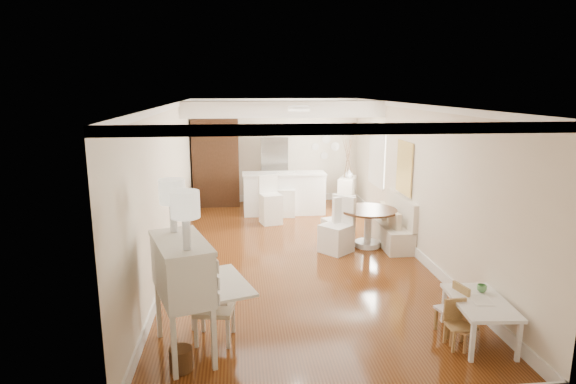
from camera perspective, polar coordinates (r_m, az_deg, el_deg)
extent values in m
plane|color=brown|center=(9.11, 0.83, -7.55)|extent=(9.00, 9.00, 0.00)
cube|color=white|center=(8.57, 0.88, 10.34)|extent=(4.50, 9.00, 0.04)
cube|color=beige|center=(13.16, -1.51, 4.92)|extent=(4.50, 0.04, 2.80)
cube|color=beige|center=(4.47, 7.90, -10.12)|extent=(4.50, 0.04, 2.80)
cube|color=beige|center=(8.76, -13.92, 0.79)|extent=(0.04, 9.00, 2.80)
cube|color=beige|center=(9.27, 14.79, 1.37)|extent=(0.04, 9.00, 2.80)
cube|color=white|center=(10.77, -0.55, 9.79)|extent=(4.50, 0.45, 0.36)
cube|color=tan|center=(9.70, 13.61, 2.80)|extent=(0.04, 0.84, 1.04)
cube|color=white|center=(11.49, 10.54, 4.38)|extent=(0.04, 1.10, 1.40)
cylinder|color=#381E11|center=(13.05, -6.81, 6.76)|extent=(0.30, 0.03, 0.30)
cylinder|color=white|center=(8.08, 1.32, 9.86)|extent=(0.36, 0.36, 0.08)
cube|color=silver|center=(5.86, -12.32, -12.10)|extent=(1.39, 1.41, 1.40)
cube|color=silver|center=(6.18, -8.71, -13.36)|extent=(0.57, 0.57, 0.87)
cylinder|color=#503219|center=(5.80, -12.56, -18.77)|extent=(0.33, 0.33, 0.26)
cube|color=white|center=(6.61, 21.66, -13.95)|extent=(0.73, 1.12, 0.54)
cube|color=tan|center=(6.39, 20.12, -14.89)|extent=(0.34, 0.34, 0.52)
cube|color=#A6834B|center=(6.65, 18.74, -13.02)|extent=(0.37, 0.37, 0.65)
cube|color=#A8814C|center=(6.36, 19.58, -14.60)|extent=(0.29, 0.29, 0.59)
cube|color=silver|center=(9.85, 12.07, -3.30)|extent=(0.52, 1.60, 0.98)
cylinder|color=#4D2D18|center=(9.64, 9.45, -4.22)|extent=(1.42, 1.42, 0.76)
cube|color=white|center=(9.20, 5.77, -3.92)|extent=(0.73, 0.73, 1.07)
cube|color=white|center=(9.62, 5.94, -3.29)|extent=(0.64, 0.65, 1.04)
cube|color=white|center=(11.94, -0.47, -0.15)|extent=(2.05, 0.65, 1.03)
cube|color=white|center=(11.06, -2.07, -0.98)|extent=(0.53, 0.53, 1.11)
cube|color=white|center=(11.71, -0.22, -0.28)|extent=(0.47, 0.47, 1.08)
cube|color=#381E11|center=(12.85, -8.53, 3.48)|extent=(1.20, 0.60, 2.30)
imported|color=silver|center=(12.91, -0.04, 2.54)|extent=(0.75, 0.65, 1.80)
cube|color=white|center=(12.75, 7.01, -0.01)|extent=(0.65, 0.90, 0.78)
imported|color=#61A761|center=(6.73, 21.99, -10.55)|extent=(0.15, 0.15, 0.10)
imported|color=white|center=(12.64, 7.24, 2.18)|extent=(0.24, 0.24, 0.21)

